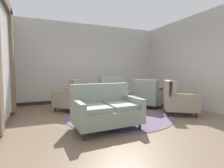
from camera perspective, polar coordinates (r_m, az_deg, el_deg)
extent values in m
plane|color=brown|center=(4.60, 3.75, -11.22)|extent=(8.02, 8.02, 0.00)
cube|color=#BCB7AD|center=(7.12, -6.65, 6.81)|extent=(5.80, 0.08, 3.09)
cube|color=#BCB7AD|center=(4.90, -32.83, 7.32)|extent=(0.08, 4.01, 3.09)
cube|color=#BCB7AD|center=(6.82, 22.19, 6.63)|extent=(0.08, 4.01, 3.09)
cube|color=black|center=(7.15, -6.42, -5.16)|extent=(5.64, 0.03, 0.12)
cylinder|color=#5B4C60|center=(4.86, 2.14, -10.30)|extent=(2.96, 2.96, 0.01)
cube|color=silver|center=(4.72, -32.42, 6.22)|extent=(0.03, 1.49, 2.56)
cube|color=white|center=(4.71, -32.20, 6.23)|extent=(0.02, 1.57, 2.64)
cube|color=white|center=(4.71, -32.18, 6.23)|extent=(0.02, 0.04, 2.56)
cube|color=white|center=(4.71, -32.18, 6.23)|extent=(0.02, 1.49, 0.04)
cube|color=#75604C|center=(5.62, -30.28, 6.39)|extent=(0.10, 0.32, 2.86)
cylinder|color=black|center=(4.88, 4.40, -4.49)|extent=(0.79, 0.79, 0.04)
cylinder|color=black|center=(4.92, 4.39, -7.13)|extent=(0.10, 0.10, 0.42)
cube|color=black|center=(5.09, 6.46, -9.33)|extent=(0.28, 0.09, 0.07)
cube|color=black|center=(5.09, 2.30, -9.30)|extent=(0.19, 0.27, 0.07)
cube|color=black|center=(4.75, 4.43, -10.29)|extent=(0.18, 0.28, 0.07)
cylinder|color=#4C7A66|center=(4.88, 5.04, -4.14)|extent=(0.11, 0.11, 0.02)
ellipsoid|color=#4C7A66|center=(4.87, 5.05, -2.89)|extent=(0.20, 0.20, 0.19)
cylinder|color=#4C7A66|center=(4.85, 5.06, -1.33)|extent=(0.08, 0.08, 0.08)
torus|color=#4C7A66|center=(4.85, 5.07, -0.89)|extent=(0.15, 0.15, 0.02)
cube|color=gray|center=(3.69, -1.62, -10.51)|extent=(1.41, 0.93, 0.30)
cube|color=gray|center=(3.94, -3.78, -3.58)|extent=(1.38, 0.21, 0.51)
cube|color=gray|center=(3.50, -5.91, -8.02)|extent=(0.58, 0.69, 0.10)
cube|color=gray|center=(3.74, 2.88, -7.20)|extent=(0.58, 0.69, 0.10)
cube|color=gray|center=(3.38, -11.16, -7.48)|extent=(0.15, 0.77, 0.22)
cube|color=gray|center=(3.89, 7.24, -5.91)|extent=(0.15, 0.77, 0.22)
cylinder|color=black|center=(3.25, -8.84, -16.68)|extent=(0.06, 0.06, 0.14)
cylinder|color=black|center=(3.74, 9.15, -13.86)|extent=(0.06, 0.06, 0.14)
cylinder|color=black|center=(3.89, -11.92, -13.16)|extent=(0.06, 0.06, 0.14)
cylinder|color=black|center=(4.30, 3.71, -11.36)|extent=(0.06, 0.06, 0.14)
cube|color=gray|center=(5.29, 21.68, -6.37)|extent=(1.14, 1.12, 0.28)
cube|color=gray|center=(5.17, 17.91, -1.89)|extent=(0.54, 0.72, 0.55)
cube|color=gray|center=(4.85, 19.50, -1.55)|extent=(0.22, 0.19, 0.42)
cube|color=gray|center=(5.51, 18.39, -0.86)|extent=(0.22, 0.19, 0.42)
cube|color=gray|center=(4.94, 23.09, -4.26)|extent=(0.69, 0.50, 0.21)
cube|color=gray|center=(5.59, 21.58, -3.26)|extent=(0.69, 0.50, 0.21)
cylinder|color=black|center=(5.12, 26.17, -9.25)|extent=(0.06, 0.06, 0.14)
cylinder|color=black|center=(5.70, 24.48, -7.85)|extent=(0.06, 0.06, 0.14)
cylinder|color=black|center=(4.98, 18.32, -9.41)|extent=(0.06, 0.06, 0.14)
cylinder|color=black|center=(5.57, 17.45, -7.94)|extent=(0.06, 0.06, 0.14)
cube|color=gray|center=(5.54, -13.54, -5.78)|extent=(1.13, 1.14, 0.27)
cube|color=gray|center=(5.26, -10.47, -1.61)|extent=(0.63, 0.60, 0.58)
cube|color=gray|center=(5.57, -9.37, -0.57)|extent=(0.21, 0.22, 0.44)
cube|color=gray|center=(5.06, -13.37, -1.10)|extent=(0.21, 0.22, 0.44)
cube|color=gray|center=(5.78, -12.04, -2.86)|extent=(0.60, 0.64, 0.23)
cube|color=gray|center=(5.29, -16.13, -3.58)|extent=(0.60, 0.64, 0.23)
cylinder|color=black|center=(6.02, -14.51, -6.97)|extent=(0.06, 0.06, 0.14)
cylinder|color=black|center=(5.60, -18.24, -7.90)|extent=(0.06, 0.06, 0.14)
cylinder|color=black|center=(5.60, -8.77, -7.73)|extent=(0.06, 0.06, 0.14)
cylinder|color=black|center=(5.14, -12.32, -8.85)|extent=(0.06, 0.06, 0.14)
cube|color=gray|center=(6.09, -1.60, -4.72)|extent=(0.77, 0.94, 0.27)
cube|color=gray|center=(5.68, -0.30, -0.74)|extent=(0.75, 0.16, 0.64)
cube|color=gray|center=(5.87, 2.34, 0.17)|extent=(0.11, 0.20, 0.48)
cube|color=gray|center=(5.65, -3.69, 0.00)|extent=(0.11, 0.20, 0.48)
cube|color=gray|center=(6.22, 1.05, -2.41)|extent=(0.12, 0.82, 0.18)
cube|color=gray|center=(6.01, -4.67, -2.66)|extent=(0.12, 0.82, 0.18)
cylinder|color=black|center=(6.58, -0.28, -5.88)|extent=(0.06, 0.06, 0.14)
cylinder|color=black|center=(6.40, -5.23, -6.19)|extent=(0.06, 0.06, 0.14)
cylinder|color=black|center=(5.89, 2.36, -7.08)|extent=(0.06, 0.06, 0.14)
cylinder|color=black|center=(5.68, -3.12, -7.50)|extent=(0.06, 0.06, 0.14)
cube|color=gray|center=(6.01, 12.34, -4.87)|extent=(1.10, 1.10, 0.29)
cube|color=gray|center=(5.66, 10.87, -1.25)|extent=(0.51, 0.78, 0.52)
cube|color=gray|center=(5.58, 14.54, -0.74)|extent=(0.22, 0.18, 0.40)
cube|color=gray|center=(5.90, 8.26, -0.37)|extent=(0.22, 0.18, 0.40)
cube|color=gray|center=(5.87, 15.70, -2.74)|extent=(0.68, 0.42, 0.20)
cube|color=gray|center=(6.18, 9.64, -2.30)|extent=(0.68, 0.42, 0.20)
cylinder|color=black|center=(6.20, 16.37, -6.67)|extent=(0.06, 0.06, 0.14)
cylinder|color=black|center=(6.47, 11.02, -6.12)|extent=(0.06, 0.06, 0.14)
cylinder|color=black|center=(5.62, 13.78, -7.76)|extent=(0.06, 0.06, 0.14)
cylinder|color=black|center=(5.92, 8.04, -7.07)|extent=(0.06, 0.06, 0.14)
cylinder|color=black|center=(5.97, 14.40, -1.15)|extent=(0.57, 0.57, 0.03)
cylinder|color=black|center=(6.01, 14.34, -4.44)|extent=(0.07, 0.07, 0.66)
cylinder|color=black|center=(6.06, 14.29, -7.36)|extent=(0.37, 0.37, 0.04)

